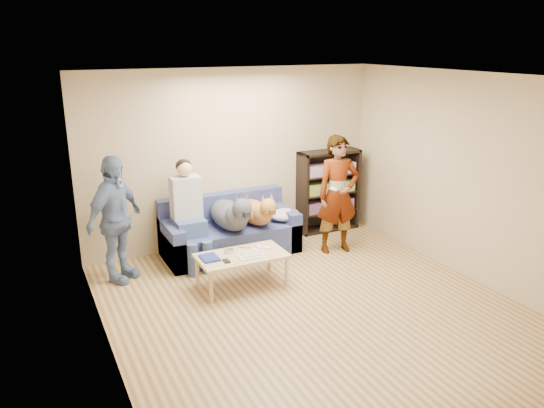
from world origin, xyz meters
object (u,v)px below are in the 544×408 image
coffee_table (242,258)px  bookshelf (328,189)px  camera_silver (229,251)px  dog_tan (257,212)px  sofa (229,234)px  person_standing_left (115,220)px  person_standing_right (338,195)px  notebook_blue (210,258)px  dog_gray (231,214)px  person_seated (189,210)px

coffee_table → bookshelf: size_ratio=0.85×
camera_silver → dog_tan: 1.12m
sofa → dog_tan: size_ratio=1.65×
person_standing_left → sofa: size_ratio=0.86×
person_standing_left → bookshelf: size_ratio=1.25×
person_standing_right → notebook_blue: size_ratio=6.54×
person_standing_right → sofa: bearing=166.0°
sofa → dog_tan: 0.53m
sofa → notebook_blue: bearing=-122.5°
person_standing_right → dog_gray: size_ratio=1.35×
dog_gray → sofa: bearing=78.5°
person_standing_left → person_seated: bearing=-34.9°
person_standing_right → person_standing_left: (-3.04, 0.38, -0.04)m
sofa → dog_tan: dog_tan is taller
camera_silver → bookshelf: size_ratio=0.08×
camera_silver → sofa: 1.06m
dog_tan → camera_silver: bearing=-133.1°
camera_silver → bookshelf: (2.19, 1.21, 0.23)m
camera_silver → dog_tan: bearing=46.9°
sofa → bookshelf: 1.86m
camera_silver → bookshelf: 2.51m
coffee_table → person_seated: bearing=110.3°
person_standing_right → camera_silver: bearing=-159.6°
person_standing_right → bookshelf: 0.94m
person_seated → bookshelf: size_ratio=1.13×
person_seated → dog_gray: bearing=-8.5°
person_standing_right → coffee_table: size_ratio=1.55×
person_standing_right → notebook_blue: bearing=-159.2°
person_standing_right → dog_gray: 1.54m
sofa → bookshelf: size_ratio=1.46×
notebook_blue → camera_silver: size_ratio=2.36×
person_standing_right → sofa: size_ratio=0.90×
notebook_blue → person_seated: (0.04, 0.92, 0.34)m
dog_tan → notebook_blue: bearing=-139.8°
person_standing_left → camera_silver: bearing=-72.4°
sofa → dog_gray: (-0.04, -0.21, 0.37)m
person_seated → coffee_table: bearing=-69.7°
camera_silver → coffee_table: (0.12, -0.12, -0.07)m
notebook_blue → sofa: (0.67, 1.05, -0.15)m
person_standing_right → bookshelf: bearing=75.9°
camera_silver → dog_tan: size_ratio=0.10×
person_standing_right → bookshelf: size_ratio=1.31×
notebook_blue → camera_silver: 0.29m
person_standing_left → dog_gray: bearing=-40.4°
notebook_blue → coffee_table: bearing=-7.1°
sofa → coffee_table: 1.13m
person_standing_left → dog_gray: 1.57m
coffee_table → bookshelf: bookshelf is taller
person_standing_left → sofa: person_standing_left is taller
sofa → dog_tan: bearing=-24.9°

